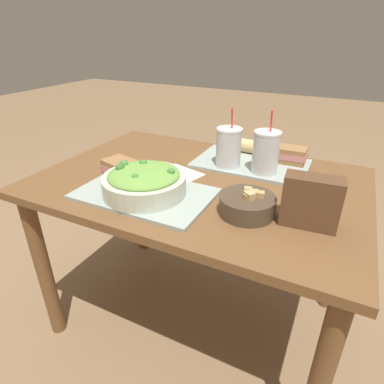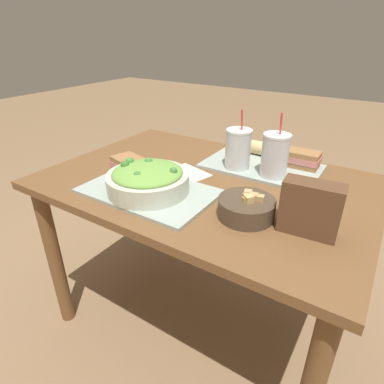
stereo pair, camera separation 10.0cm
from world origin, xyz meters
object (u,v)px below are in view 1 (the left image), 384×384
at_px(sandwich_far, 290,155).
at_px(drink_cup_dark, 229,149).
at_px(salad_bowl, 144,181).
at_px(soup_bowl, 247,204).
at_px(napkin_folded, 180,173).
at_px(drink_cup_red, 266,154).
at_px(baguette_far, 248,146).
at_px(chip_bag, 311,202).
at_px(sandwich_near, 122,169).
at_px(baguette_near, 152,171).

distance_m(sandwich_far, drink_cup_dark, 0.26).
relative_size(salad_bowl, soup_bowl, 1.62).
relative_size(soup_bowl, napkin_folded, 0.90).
bearing_deg(salad_bowl, sandwich_far, 52.89).
xyz_separation_m(drink_cup_dark, drink_cup_red, (0.15, 0.00, 0.00)).
xyz_separation_m(baguette_far, chip_bag, (0.33, -0.48, 0.03)).
bearing_deg(baguette_far, chip_bag, -142.94).
height_order(drink_cup_red, napkin_folded, drink_cup_red).
distance_m(soup_bowl, napkin_folded, 0.37).
height_order(salad_bowl, napkin_folded, salad_bowl).
distance_m(salad_bowl, sandwich_far, 0.63).
bearing_deg(soup_bowl, chip_bag, 4.86).
distance_m(sandwich_near, drink_cup_dark, 0.42).
bearing_deg(salad_bowl, baguette_far, 70.35).
relative_size(drink_cup_red, napkin_folded, 1.26).
bearing_deg(chip_bag, sandwich_far, 103.14).
height_order(sandwich_near, baguette_near, sandwich_near).
xyz_separation_m(salad_bowl, napkin_folded, (0.02, 0.22, -0.06)).
bearing_deg(salad_bowl, napkin_folded, 85.53).
bearing_deg(baguette_near, sandwich_near, 80.92).
relative_size(sandwich_near, baguette_far, 1.36).
xyz_separation_m(salad_bowl, chip_bag, (0.52, 0.06, 0.02)).
height_order(baguette_far, drink_cup_red, drink_cup_red).
bearing_deg(sandwich_near, drink_cup_dark, 56.00).
relative_size(salad_bowl, drink_cup_red, 1.16).
distance_m(salad_bowl, drink_cup_red, 0.47).
relative_size(soup_bowl, baguette_far, 1.47).
bearing_deg(napkin_folded, salad_bowl, -94.47).
xyz_separation_m(baguette_near, chip_bag, (0.56, -0.05, 0.03)).
bearing_deg(drink_cup_red, salad_bowl, -131.59).
xyz_separation_m(sandwich_near, napkin_folded, (0.17, 0.14, -0.04)).
bearing_deg(sandwich_far, chip_bag, -73.29).
bearing_deg(drink_cup_dark, sandwich_far, 34.70).
distance_m(sandwich_far, baguette_far, 0.19).
bearing_deg(drink_cup_dark, napkin_folded, -137.60).
height_order(baguette_far, napkin_folded, baguette_far).
xyz_separation_m(drink_cup_red, napkin_folded, (-0.30, -0.13, -0.09)).
distance_m(chip_bag, napkin_folded, 0.53).
height_order(sandwich_near, napkin_folded, sandwich_near).
bearing_deg(salad_bowl, drink_cup_dark, 64.97).
height_order(salad_bowl, soup_bowl, salad_bowl).
distance_m(sandwich_near, baguette_near, 0.12).
height_order(sandwich_far, drink_cup_dark, drink_cup_dark).
distance_m(baguette_near, chip_bag, 0.57).
bearing_deg(soup_bowl, baguette_far, 107.04).
height_order(baguette_near, napkin_folded, baguette_near).
bearing_deg(napkin_folded, soup_bowl, -28.00).
height_order(salad_bowl, chip_bag, chip_bag).
bearing_deg(sandwich_near, sandwich_far, 53.40).
distance_m(salad_bowl, napkin_folded, 0.23).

